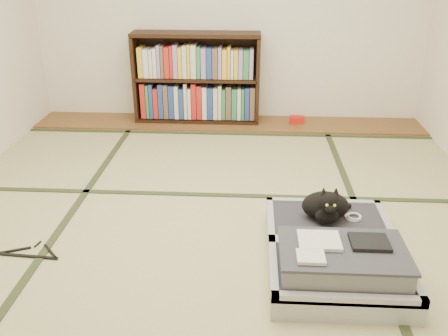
{
  "coord_description": "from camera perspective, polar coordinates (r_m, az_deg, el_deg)",
  "views": [
    {
      "loc": [
        0.23,
        -2.72,
        1.66
      ],
      "look_at": [
        0.05,
        0.35,
        0.25
      ],
      "focal_mm": 38.0,
      "sensor_mm": 36.0,
      "label": 1
    }
  ],
  "objects": [
    {
      "name": "hanger",
      "position": [
        3.12,
        -22.22,
        -9.48
      ],
      "size": [
        0.38,
        0.18,
        0.01
      ],
      "color": "black",
      "rests_on": "floor"
    },
    {
      "name": "tatami_borders",
      "position": [
        3.62,
        -0.66,
        -2.56
      ],
      "size": [
        4.0,
        4.5,
        0.01
      ],
      "color": "#2D381E",
      "rests_on": "ground"
    },
    {
      "name": "bookcase",
      "position": [
        4.97,
        -3.29,
        10.55
      ],
      "size": [
        1.29,
        0.29,
        0.92
      ],
      "color": "black",
      "rests_on": "wood_strip"
    },
    {
      "name": "wood_strip",
      "position": [
        5.01,
        0.52,
        5.41
      ],
      "size": [
        4.0,
        0.5,
        0.02
      ],
      "primitive_type": "cube",
      "color": "brown",
      "rests_on": "ground"
    },
    {
      "name": "suitcase",
      "position": [
        2.8,
        13.14,
        -9.94
      ],
      "size": [
        0.75,
        1.0,
        0.29
      ],
      "color": "#A3A3A7",
      "rests_on": "floor"
    },
    {
      "name": "floor",
      "position": [
        3.2,
        -1.27,
        -6.68
      ],
      "size": [
        4.5,
        4.5,
        0.0
      ],
      "primitive_type": "plane",
      "color": "tan",
      "rests_on": "ground"
    },
    {
      "name": "cable_coil",
      "position": [
        3.07,
        15.31,
        -5.7
      ],
      "size": [
        0.1,
        0.1,
        0.02
      ],
      "color": "white",
      "rests_on": "suitcase"
    },
    {
      "name": "cat",
      "position": [
        2.97,
        12.2,
        -4.52
      ],
      "size": [
        0.33,
        0.33,
        0.27
      ],
      "color": "black",
      "rests_on": "suitcase"
    },
    {
      "name": "red_item",
      "position": [
        5.04,
        8.73,
        5.79
      ],
      "size": [
        0.15,
        0.1,
        0.07
      ],
      "primitive_type": "cube",
      "rotation": [
        0.0,
        0.0,
        -0.04
      ],
      "color": "red",
      "rests_on": "wood_strip"
    }
  ]
}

